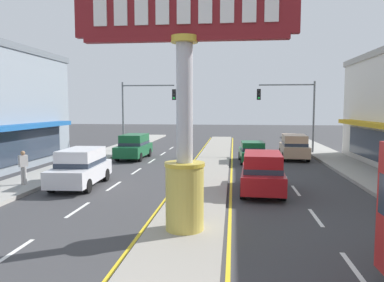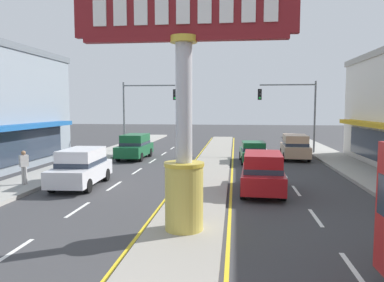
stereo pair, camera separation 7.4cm
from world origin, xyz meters
name	(u,v)px [view 2 (the right image)]	position (x,y,z in m)	size (l,w,h in m)	color
median_strip	(209,171)	(0.00, 18.00, 0.07)	(2.47, 52.00, 0.14)	gray
sidewalk_left	(51,174)	(-9.19, 16.00, 0.09)	(2.71, 60.00, 0.18)	#9E9B93
sidewalk_right	(378,181)	(9.19, 16.00, 0.09)	(2.71, 60.00, 0.18)	#9E9B93
lane_markings	(207,177)	(0.00, 16.65, 0.00)	(9.21, 52.00, 0.01)	silver
district_sign	(184,105)	(0.00, 6.96, 4.07)	(6.83, 1.27, 7.61)	gold
traffic_light_left_side	(143,104)	(-6.47, 27.40, 4.25)	(4.86, 0.46, 6.20)	slate
traffic_light_right_side	(294,104)	(6.47, 27.72, 4.25)	(4.86, 0.46, 6.20)	slate
suv_far_right_lane	(295,147)	(6.18, 24.67, 0.98)	(2.13, 4.68, 1.90)	tan
sedan_near_left_lane	(253,152)	(2.89, 22.50, 0.79)	(1.96, 4.36, 1.53)	#14562D
suv_mid_left_lane	(135,146)	(-6.19, 23.51, 0.98)	(2.01, 4.62, 1.90)	#14562D
suv_far_left_oncoming	(263,172)	(2.88, 12.98, 0.98)	(2.14, 4.69, 1.90)	maroon
suv_kerb_right	(81,167)	(-6.19, 13.40, 0.98)	(2.12, 4.68, 1.90)	silver
pedestrian_far_side	(24,165)	(-8.85, 12.66, 1.14)	(0.42, 0.45, 1.69)	#B7B2AD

